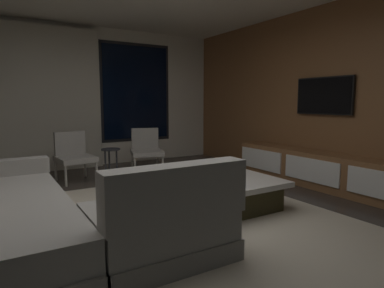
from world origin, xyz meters
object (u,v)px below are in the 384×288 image
object	(u,v)px
media_console	(324,171)
mounted_tv	(324,96)
accent_chair_near_window	(146,148)
accent_chair_by_curtain	(74,154)
book_stack_on_coffee_table	(205,173)
coffee_table	(223,192)
sectional_couch	(49,217)
side_stool	(111,153)

from	to	relation	value
media_console	mounted_tv	distance (m)	1.13
accent_chair_near_window	accent_chair_by_curtain	size ratio (longest dim) A/B	1.00
book_stack_on_coffee_table	media_console	size ratio (longest dim) A/B	0.10
coffee_table	accent_chair_by_curtain	distance (m)	2.67
accent_chair_by_curtain	media_console	world-z (taller)	accent_chair_by_curtain
sectional_couch	accent_chair_by_curtain	size ratio (longest dim) A/B	3.21
accent_chair_by_curtain	side_stool	size ratio (longest dim) A/B	1.70
book_stack_on_coffee_table	accent_chair_near_window	world-z (taller)	accent_chair_near_window
mounted_tv	accent_chair_near_window	bearing A→B (deg)	130.33
sectional_couch	mounted_tv	distance (m)	4.08
sectional_couch	coffee_table	world-z (taller)	sectional_couch
coffee_table	accent_chair_near_window	bearing A→B (deg)	88.62
sectional_couch	coffee_table	xyz separation A→B (m)	(1.96, 0.17, -0.10)
coffee_table	mounted_tv	bearing A→B (deg)	4.32
accent_chair_near_window	mounted_tv	world-z (taller)	mounted_tv
sectional_couch	accent_chair_near_window	distance (m)	3.27
accent_chair_near_window	accent_chair_by_curtain	xyz separation A→B (m)	(-1.27, -0.03, 0.00)
coffee_table	book_stack_on_coffee_table	world-z (taller)	book_stack_on_coffee_table
mounted_tv	sectional_couch	bearing A→B (deg)	-175.42
side_stool	mounted_tv	size ratio (longest dim) A/B	0.48
sectional_couch	coffee_table	size ratio (longest dim) A/B	2.16
accent_chair_by_curtain	media_console	bearing A→B (deg)	-38.81
sectional_couch	accent_chair_near_window	size ratio (longest dim) A/B	3.21
coffee_table	mounted_tv	world-z (taller)	mounted_tv
coffee_table	media_console	xyz separation A→B (m)	(1.79, -0.05, 0.06)
coffee_table	media_console	distance (m)	1.79
accent_chair_by_curtain	mounted_tv	size ratio (longest dim) A/B	0.81
book_stack_on_coffee_table	side_stool	world-z (taller)	side_stool
coffee_table	sectional_couch	bearing A→B (deg)	-175.16
side_stool	mounted_tv	world-z (taller)	mounted_tv
sectional_couch	accent_chair_near_window	bearing A→B (deg)	51.86
book_stack_on_coffee_table	mounted_tv	size ratio (longest dim) A/B	0.31
book_stack_on_coffee_table	media_console	xyz separation A→B (m)	(1.92, -0.25, -0.15)
accent_chair_near_window	media_console	bearing A→B (deg)	-54.77
sectional_couch	accent_chair_near_window	world-z (taller)	sectional_couch
side_stool	accent_chair_by_curtain	bearing A→B (deg)	-171.73
sectional_couch	media_console	size ratio (longest dim) A/B	0.81
accent_chair_by_curtain	media_console	xyz separation A→B (m)	(3.01, -2.42, -0.18)
accent_chair_near_window	mounted_tv	bearing A→B (deg)	-49.67
sectional_couch	mounted_tv	world-z (taller)	mounted_tv
media_console	mounted_tv	size ratio (longest dim) A/B	3.23
accent_chair_by_curtain	book_stack_on_coffee_table	bearing A→B (deg)	-63.52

